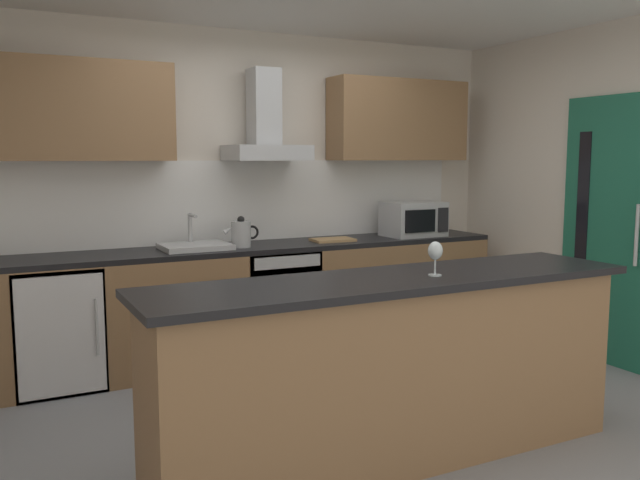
% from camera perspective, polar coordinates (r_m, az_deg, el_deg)
% --- Properties ---
extents(ground, '(5.56, 4.43, 0.02)m').
position_cam_1_polar(ground, '(4.29, 2.84, -14.72)').
color(ground, gray).
extents(wall_back, '(5.56, 0.12, 2.60)m').
position_cam_1_polar(wall_back, '(5.60, -6.20, 4.13)').
color(wall_back, silver).
rests_on(wall_back, ground).
extents(wall_right, '(0.12, 4.43, 2.60)m').
position_cam_1_polar(wall_right, '(5.55, 24.40, 3.51)').
color(wall_right, silver).
rests_on(wall_right, ground).
extents(backsplash_tile, '(3.88, 0.02, 0.66)m').
position_cam_1_polar(backsplash_tile, '(5.54, -5.92, 3.37)').
color(backsplash_tile, white).
extents(counter_back, '(4.01, 0.60, 0.90)m').
position_cam_1_polar(counter_back, '(5.36, -4.62, -5.16)').
color(counter_back, olive).
rests_on(counter_back, ground).
extents(counter_island, '(2.67, 0.64, 0.98)m').
position_cam_1_polar(counter_island, '(3.54, 6.34, -10.85)').
color(counter_island, olive).
rests_on(counter_island, ground).
extents(upper_cabinets, '(3.96, 0.32, 0.70)m').
position_cam_1_polar(upper_cabinets, '(5.39, -5.40, 10.51)').
color(upper_cabinets, olive).
extents(side_door, '(0.08, 0.85, 2.05)m').
position_cam_1_polar(side_door, '(5.54, 23.46, 0.72)').
color(side_door, '#1E664C').
rests_on(side_door, ground).
extents(oven, '(0.60, 0.62, 0.80)m').
position_cam_1_polar(oven, '(5.35, -4.02, -5.06)').
color(oven, slate).
rests_on(oven, ground).
extents(refrigerator, '(0.58, 0.60, 0.85)m').
position_cam_1_polar(refrigerator, '(4.97, -21.59, -6.91)').
color(refrigerator, white).
rests_on(refrigerator, ground).
extents(microwave, '(0.50, 0.38, 0.30)m').
position_cam_1_polar(microwave, '(5.88, 8.00, 1.79)').
color(microwave, '#B7BABC').
rests_on(microwave, counter_back).
extents(sink, '(0.50, 0.40, 0.26)m').
position_cam_1_polar(sink, '(5.08, -10.64, -0.47)').
color(sink, silver).
rests_on(sink, counter_back).
extents(kettle, '(0.29, 0.15, 0.24)m').
position_cam_1_polar(kettle, '(5.13, -6.76, 0.56)').
color(kettle, '#B7BABC').
rests_on(kettle, counter_back).
extents(range_hood, '(0.62, 0.45, 0.72)m').
position_cam_1_polar(range_hood, '(5.36, -4.69, 9.22)').
color(range_hood, '#B7BABC').
extents(wine_glass, '(0.08, 0.08, 0.18)m').
position_cam_1_polar(wine_glass, '(3.46, 9.84, -1.02)').
color(wine_glass, silver).
rests_on(wine_glass, counter_island).
extents(chopping_board, '(0.35, 0.24, 0.02)m').
position_cam_1_polar(chopping_board, '(5.48, 1.09, 0.02)').
color(chopping_board, tan).
rests_on(chopping_board, counter_back).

